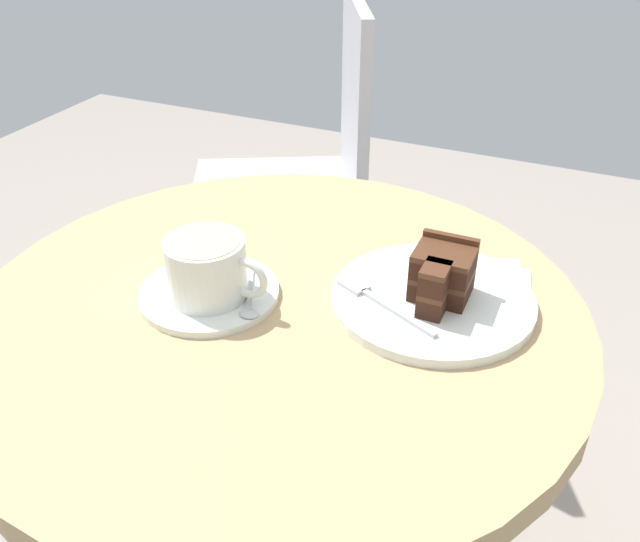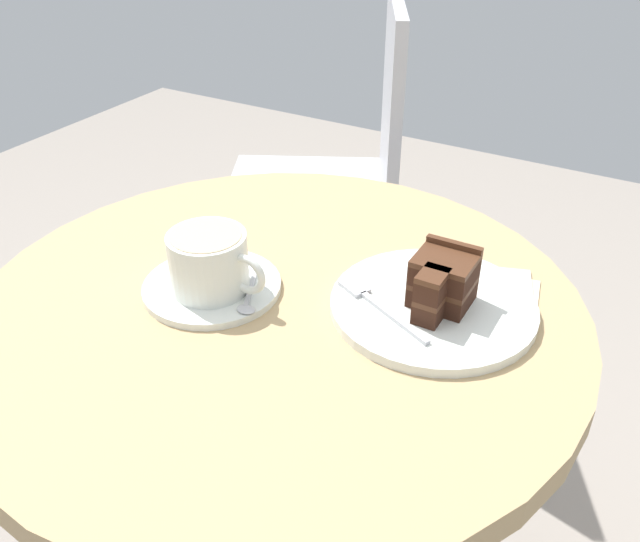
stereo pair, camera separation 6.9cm
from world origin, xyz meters
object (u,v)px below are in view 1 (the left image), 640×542
at_px(cafe_chair, 312,166).
at_px(cake_plate, 432,299).
at_px(saucer, 209,293).
at_px(teaspoon, 250,299).
at_px(fork, 375,299).
at_px(coffee_cup, 208,268).
at_px(cake_slice, 441,275).
at_px(napkin, 477,287).

bearing_deg(cafe_chair, cake_plate, 8.18).
height_order(saucer, teaspoon, teaspoon).
height_order(cake_plate, fork, fork).
height_order(teaspoon, fork, fork).
height_order(saucer, coffee_cup, coffee_cup).
relative_size(cake_slice, cafe_chair, 0.10).
relative_size(saucer, cake_plate, 0.70).
relative_size(saucer, napkin, 1.00).
distance_m(cake_plate, fork, 0.07).
height_order(teaspoon, cake_slice, cake_slice).
distance_m(teaspoon, napkin, 0.27).
bearing_deg(teaspoon, fork, 86.13).
bearing_deg(cake_slice, fork, -150.51).
bearing_deg(napkin, cake_plate, -128.18).
distance_m(coffee_cup, cake_plate, 0.26).
bearing_deg(saucer, coffee_cup, -48.29).
bearing_deg(cake_slice, coffee_cup, -158.18).
bearing_deg(saucer, cake_plate, 20.63).
bearing_deg(coffee_cup, teaspoon, 9.18).
relative_size(cake_plate, napkin, 1.42).
height_order(teaspoon, cake_plate, teaspoon).
relative_size(coffee_cup, napkin, 0.75).
height_order(cake_slice, napkin, cake_slice).
bearing_deg(fork, cafe_chair, -34.28).
bearing_deg(cafe_chair, cake_slice, 8.59).
distance_m(saucer, cake_slice, 0.27).
bearing_deg(cafe_chair, napkin, 13.10).
relative_size(teaspoon, cafe_chair, 0.11).
bearing_deg(fork, saucer, 41.88).
relative_size(fork, napkin, 0.83).
bearing_deg(napkin, saucer, -153.22).
height_order(fork, napkin, fork).
bearing_deg(cafe_chair, coffee_cup, -11.60).
height_order(teaspoon, napkin, teaspoon).
distance_m(coffee_cup, cafe_chair, 0.77).
bearing_deg(cake_plate, cake_slice, -8.48).
distance_m(saucer, teaspoon, 0.06).
xyz_separation_m(saucer, cake_slice, (0.25, 0.09, 0.04)).
bearing_deg(saucer, napkin, 26.78).
xyz_separation_m(saucer, teaspoon, (0.06, 0.00, 0.01)).
bearing_deg(napkin, teaspoon, -148.08).
bearing_deg(cake_plate, saucer, -159.37).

